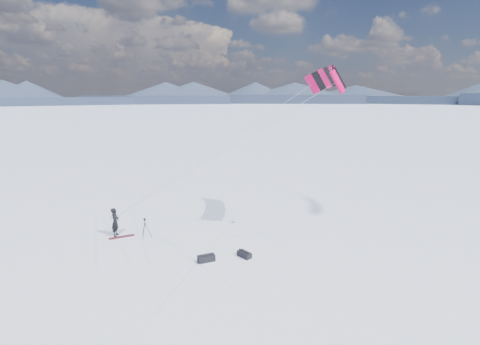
{
  "coord_description": "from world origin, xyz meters",
  "views": [
    {
      "loc": [
        4.16,
        -18.14,
        8.28
      ],
      "look_at": [
        4.7,
        1.89,
        3.76
      ],
      "focal_mm": 26.0,
      "sensor_mm": 36.0,
      "label": 1
    }
  ],
  "objects_px": {
    "gear_bag_a": "(206,258)",
    "tripod": "(145,225)",
    "snowboard": "(122,237)",
    "gear_bag_b": "(244,254)",
    "snowkiter": "(116,236)"
  },
  "relations": [
    {
      "from": "gear_bag_a",
      "to": "tripod",
      "type": "bearing_deg",
      "value": 119.39
    },
    {
      "from": "snowboard",
      "to": "gear_bag_a",
      "type": "bearing_deg",
      "value": -55.13
    },
    {
      "from": "snowboard",
      "to": "gear_bag_b",
      "type": "xyz_separation_m",
      "value": [
        7.18,
        -2.77,
        0.14
      ]
    },
    {
      "from": "snowboard",
      "to": "tripod",
      "type": "height_order",
      "value": "tripod"
    },
    {
      "from": "gear_bag_a",
      "to": "gear_bag_b",
      "type": "xyz_separation_m",
      "value": [
        1.95,
        0.42,
        -0.02
      ]
    },
    {
      "from": "gear_bag_a",
      "to": "gear_bag_b",
      "type": "height_order",
      "value": "gear_bag_a"
    },
    {
      "from": "gear_bag_b",
      "to": "snowboard",
      "type": "bearing_deg",
      "value": -152.07
    },
    {
      "from": "gear_bag_a",
      "to": "gear_bag_b",
      "type": "relative_size",
      "value": 1.14
    },
    {
      "from": "tripod",
      "to": "gear_bag_b",
      "type": "bearing_deg",
      "value": -39.84
    },
    {
      "from": "snowkiter",
      "to": "gear_bag_b",
      "type": "relative_size",
      "value": 2.08
    },
    {
      "from": "tripod",
      "to": "gear_bag_a",
      "type": "height_order",
      "value": "tripod"
    },
    {
      "from": "snowboard",
      "to": "gear_bag_a",
      "type": "xyz_separation_m",
      "value": [
        5.23,
        -3.19,
        0.15
      ]
    },
    {
      "from": "snowkiter",
      "to": "gear_bag_b",
      "type": "height_order",
      "value": "snowkiter"
    },
    {
      "from": "snowboard",
      "to": "gear_bag_b",
      "type": "bearing_deg",
      "value": -44.86
    },
    {
      "from": "snowkiter",
      "to": "gear_bag_a",
      "type": "xyz_separation_m",
      "value": [
        5.63,
        -3.43,
        0.17
      ]
    }
  ]
}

